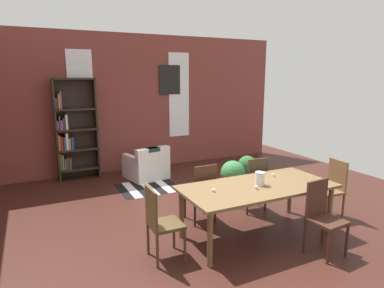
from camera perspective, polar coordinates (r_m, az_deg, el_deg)
The scene contains 20 objects.
ground_plane at distance 5.29m, azimuth 2.04°, elevation -13.86°, with size 9.43×9.43×0.00m, color #3D1D17.
back_wall_brick at distance 8.23m, azimuth -10.14°, elevation 6.93°, with size 7.85×0.12×3.25m, color brown.
window_pane_0 at distance 7.91m, azimuth -18.48°, elevation 7.51°, with size 0.55×0.02×2.11m, color white.
window_pane_1 at distance 8.57m, azimuth -2.25°, elevation 8.37°, with size 0.55×0.02×2.11m, color white.
dining_table at distance 4.84m, azimuth 11.18°, elevation -7.78°, with size 2.20×1.03×0.76m.
vase_on_table at distance 4.81m, azimuth 11.58°, elevation -5.84°, with size 0.14×0.14×0.19m, color silver.
tealight_candle_0 at distance 4.48m, azimuth 3.72°, elevation -7.97°, with size 0.04×0.04×0.04m, color silver.
tealight_candle_1 at distance 4.66m, azimuth 10.99°, elevation -7.35°, with size 0.04×0.04×0.04m, color silver.
tealight_candle_2 at distance 5.28m, azimuth 13.78°, elevation -5.21°, with size 0.04×0.04×0.04m, color silver.
dining_chair_near_right at distance 4.71m, azimuth 21.55°, elevation -11.22°, with size 0.43×0.43×0.95m.
dining_chair_far_right at distance 5.74m, azimuth 10.55°, elevation -6.46°, with size 0.42×0.42×0.95m.
dining_chair_far_left at distance 5.23m, azimuth 1.75°, elevation -8.06°, with size 0.40×0.40×0.95m.
dining_chair_head_right at distance 5.86m, azimuth 22.80°, elevation -6.81°, with size 0.44×0.44×0.95m.
dining_chair_head_left at distance 4.23m, azimuth -5.48°, elevation -13.04°, with size 0.40×0.40×0.95m.
bookshelf_tall at distance 7.77m, azimuth -19.76°, elevation 2.15°, with size 0.89×0.33×2.23m.
armchair_white at distance 7.56m, azimuth -7.77°, elevation -3.79°, with size 0.94×0.94×0.75m.
potted_plant_by_shelf at distance 6.81m, azimuth 7.03°, elevation -5.14°, with size 0.50×0.50×0.60m.
potted_plant_corner at distance 7.56m, azimuth 9.46°, elevation -3.77°, with size 0.41×0.41×0.52m.
striped_rug at distance 7.01m, azimuth -7.59°, elevation -7.38°, with size 1.19×1.03×0.01m.
framed_picture at distance 8.45m, azimuth -3.88°, elevation 10.94°, with size 0.56×0.03×0.72m, color black.
Camera 1 is at (-2.26, -4.20, 2.28)m, focal length 31.04 mm.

